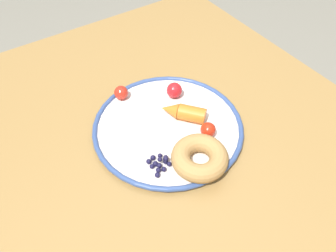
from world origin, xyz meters
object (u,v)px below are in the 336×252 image
at_px(dining_table, 165,140).
at_px(tomato_far, 121,93).
at_px(donut, 200,158).
at_px(tomato_near, 174,90).
at_px(blueberry_pile, 159,163).
at_px(plate, 168,127).
at_px(tomato_mid, 208,130).
at_px(carrot_orange, 183,112).

distance_m(dining_table, tomato_far, 0.18).
relative_size(donut, tomato_near, 3.07).
xyz_separation_m(dining_table, blueberry_pile, (-0.13, 0.10, 0.12)).
bearing_deg(plate, tomato_mid, -140.40).
distance_m(carrot_orange, donut, 0.14).
distance_m(carrot_orange, tomato_mid, 0.08).
height_order(blueberry_pile, tomato_far, tomato_far).
bearing_deg(tomato_mid, donut, 129.41).
relative_size(dining_table, tomato_far, 27.42).
height_order(dining_table, carrot_orange, carrot_orange).
xyz_separation_m(blueberry_pile, tomato_near, (0.16, -0.15, 0.01)).
relative_size(dining_table, plate, 2.73).
distance_m(donut, tomato_far, 0.27).
bearing_deg(dining_table, donut, 171.08).
distance_m(carrot_orange, tomato_near, 0.08).
bearing_deg(donut, dining_table, -8.92).
distance_m(blueberry_pile, tomato_near, 0.21).
distance_m(tomato_near, tomato_mid, 0.15).
bearing_deg(blueberry_pile, dining_table, -37.57).
distance_m(plate, tomato_mid, 0.10).
relative_size(dining_table, tomato_mid, 27.53).
bearing_deg(tomato_far, carrot_orange, -147.80).
relative_size(tomato_mid, tomato_far, 1.00).
height_order(dining_table, tomato_far, tomato_far).
relative_size(plate, blueberry_pile, 6.54).
bearing_deg(dining_table, carrot_orange, -153.95).
bearing_deg(plate, blueberry_pile, 137.06).
bearing_deg(donut, blueberry_pile, 59.73).
bearing_deg(blueberry_pile, carrot_orange, -54.95).
xyz_separation_m(plate, donut, (-0.12, 0.00, 0.02)).
bearing_deg(carrot_orange, tomato_far, 32.20).
bearing_deg(donut, tomato_mid, -50.59).
xyz_separation_m(donut, blueberry_pile, (0.04, 0.07, -0.01)).
relative_size(dining_table, carrot_orange, 9.17).
height_order(plate, tomato_far, tomato_far).
bearing_deg(donut, tomato_far, 8.54).
bearing_deg(blueberry_pile, plate, -42.94).
bearing_deg(tomato_mid, tomato_far, 25.71).
xyz_separation_m(dining_table, tomato_mid, (-0.12, -0.04, 0.13)).
distance_m(plate, tomato_far, 0.15).
distance_m(plate, carrot_orange, 0.05).
relative_size(plate, tomato_mid, 10.08).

